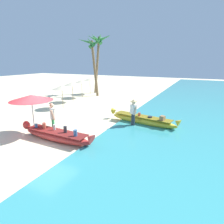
# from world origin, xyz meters

# --- Properties ---
(ground_plane) EXTENTS (80.00, 80.00, 0.00)m
(ground_plane) POSITION_xyz_m (0.00, 0.00, 0.00)
(ground_plane) COLOR beige
(boat_red_foreground) EXTENTS (4.42, 0.91, 0.82)m
(boat_red_foreground) POSITION_xyz_m (0.83, -0.09, 0.28)
(boat_red_foreground) COLOR red
(boat_red_foreground) RESTS_ON ground
(boat_yellow_midground) EXTENTS (4.71, 1.51, 0.81)m
(boat_yellow_midground) POSITION_xyz_m (3.96, 4.22, 0.30)
(boat_yellow_midground) COLOR yellow
(boat_yellow_midground) RESTS_ON ground
(person_vendor_hatted) EXTENTS (0.56, 0.48, 1.69)m
(person_vendor_hatted) POSITION_xyz_m (3.55, 3.57, 0.97)
(person_vendor_hatted) COLOR #333842
(person_vendor_hatted) RESTS_ON ground
(person_tourist_customer) EXTENTS (0.52, 0.54, 1.73)m
(person_tourist_customer) POSITION_xyz_m (0.14, 0.49, 0.98)
(person_tourist_customer) COLOR green
(person_tourist_customer) RESTS_ON ground
(patio_umbrella_large) EXTENTS (2.20, 2.20, 2.16)m
(patio_umbrella_large) POSITION_xyz_m (-0.86, 0.10, 1.99)
(patio_umbrella_large) COLOR #B7B7BC
(patio_umbrella_large) RESTS_ON ground
(parasol_row_0) EXTENTS (1.60, 1.60, 1.91)m
(parasol_row_0) POSITION_xyz_m (-3.34, 5.48, 1.75)
(parasol_row_0) COLOR #8E6B47
(parasol_row_0) RESTS_ON ground
(parasol_row_1) EXTENTS (1.60, 1.60, 1.91)m
(parasol_row_1) POSITION_xyz_m (-4.15, 7.95, 1.75)
(parasol_row_1) COLOR #8E6B47
(parasol_row_1) RESTS_ON ground
(parasol_row_2) EXTENTS (1.60, 1.60, 1.91)m
(parasol_row_2) POSITION_xyz_m (-4.56, 10.11, 1.75)
(parasol_row_2) COLOR #8E6B47
(parasol_row_2) RESTS_ON ground
(parasol_row_3) EXTENTS (1.60, 1.60, 1.91)m
(parasol_row_3) POSITION_xyz_m (-5.03, 12.50, 1.75)
(parasol_row_3) COLOR #8E6B47
(parasol_row_3) RESTS_ON ground
(palm_tree_tall_inland) EXTENTS (2.85, 2.81, 6.88)m
(palm_tree_tall_inland) POSITION_xyz_m (-4.44, 13.68, 5.60)
(palm_tree_tall_inland) COLOR brown
(palm_tree_tall_inland) RESTS_ON ground
(palm_tree_leaning_seaward) EXTENTS (2.38, 2.81, 6.28)m
(palm_tree_leaning_seaward) POSITION_xyz_m (-4.24, 11.91, 4.94)
(palm_tree_leaning_seaward) COLOR brown
(palm_tree_leaning_seaward) RESTS_ON ground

